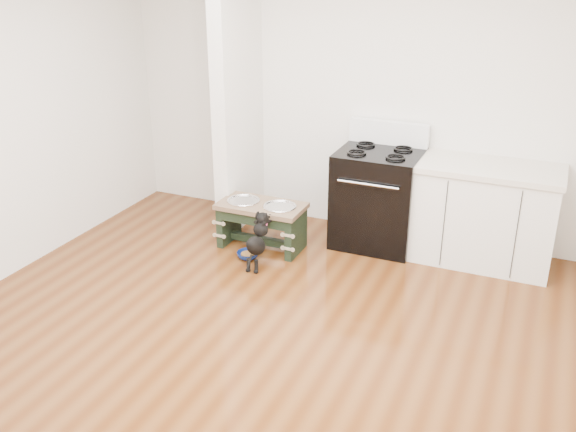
# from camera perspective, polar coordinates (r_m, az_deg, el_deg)

# --- Properties ---
(ground) EXTENTS (5.00, 5.00, 0.00)m
(ground) POSITION_cam_1_polar(r_m,az_deg,el_deg) (4.61, -3.09, -12.45)
(ground) COLOR #4D250D
(ground) RESTS_ON ground
(room_shell) EXTENTS (5.00, 5.00, 5.00)m
(room_shell) POSITION_cam_1_polar(r_m,az_deg,el_deg) (3.90, -3.59, 7.31)
(room_shell) COLOR silver
(room_shell) RESTS_ON ground
(partition_wall) EXTENTS (0.15, 0.80, 2.70)m
(partition_wall) POSITION_cam_1_polar(r_m,az_deg,el_deg) (6.30, -4.49, 10.84)
(partition_wall) COLOR silver
(partition_wall) RESTS_ON ground
(oven_range) EXTENTS (0.76, 0.69, 1.14)m
(oven_range) POSITION_cam_1_polar(r_m,az_deg,el_deg) (6.10, 7.97, 1.71)
(oven_range) COLOR black
(oven_range) RESTS_ON ground
(cabinet_run) EXTENTS (1.24, 0.64, 0.91)m
(cabinet_run) POSITION_cam_1_polar(r_m,az_deg,el_deg) (5.97, 17.06, 0.13)
(cabinet_run) COLOR silver
(cabinet_run) RESTS_ON ground
(dog_feeder) EXTENTS (0.81, 0.43, 0.46)m
(dog_feeder) POSITION_cam_1_polar(r_m,az_deg,el_deg) (6.02, -2.39, -0.06)
(dog_feeder) COLOR black
(dog_feeder) RESTS_ON ground
(puppy) EXTENTS (0.14, 0.41, 0.49)m
(puppy) POSITION_cam_1_polar(r_m,az_deg,el_deg) (5.68, -2.70, -2.06)
(puppy) COLOR black
(puppy) RESTS_ON ground
(floor_bowl) EXTENTS (0.27, 0.27, 0.06)m
(floor_bowl) POSITION_cam_1_polar(r_m,az_deg,el_deg) (5.93, -3.60, -3.49)
(floor_bowl) COLOR navy
(floor_bowl) RESTS_ON ground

